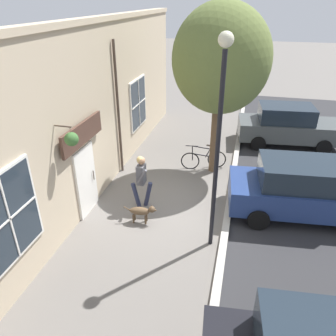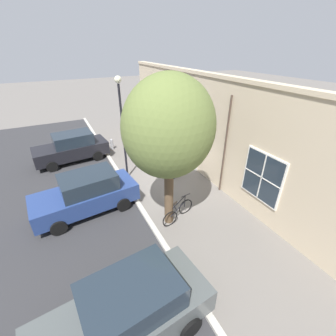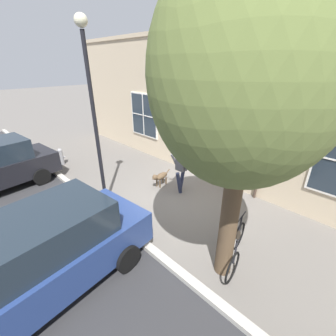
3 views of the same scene
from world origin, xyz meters
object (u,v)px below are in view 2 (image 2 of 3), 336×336
parked_car_nearest_curb (72,147)px  parked_car_mid_block (87,193)px  pedestrian_walking (175,161)px  street_lamp (122,117)px  street_tree_by_curb (168,131)px  dog_on_leash (164,166)px  fire_hydrant (112,144)px  leaning_bicycle (178,212)px  parked_car_far_end (127,312)px

parked_car_nearest_curb → parked_car_mid_block: (0.02, 5.51, 0.00)m
pedestrian_walking → street_lamp: bearing=-28.3°
parked_car_mid_block → parked_car_nearest_curb: bearing=-90.3°
pedestrian_walking → street_tree_by_curb: size_ratio=0.30×
street_tree_by_curb → street_lamp: street_tree_by_curb is taller
dog_on_leash → street_tree_by_curb: bearing=65.9°
parked_car_mid_block → dog_on_leash: bearing=-161.5°
street_tree_by_curb → fire_hydrant: 9.06m
parked_car_mid_block → fire_hydrant: parked_car_mid_block is taller
street_tree_by_curb → street_lamp: 4.24m
leaning_bicycle → parked_car_mid_block: size_ratio=0.38×
dog_on_leash → parked_car_nearest_curb: (4.43, -4.02, 0.50)m
leaning_bicycle → street_lamp: bearing=-79.0°
leaning_bicycle → parked_car_mid_block: bearing=-35.8°
parked_car_far_end → leaning_bicycle: bearing=-135.2°
fire_hydrant → parked_car_mid_block: bearing=66.6°
leaning_bicycle → fire_hydrant: bearing=-85.9°
dog_on_leash → fire_hydrant: (1.82, -4.60, 0.01)m
parked_car_far_end → fire_hydrant: (-2.61, -11.60, -0.48)m
parked_car_nearest_curb → street_lamp: size_ratio=0.84×
parked_car_far_end → parked_car_nearest_curb: bearing=-90.0°
dog_on_leash → parked_car_nearest_curb: 6.00m
street_tree_by_curb → street_lamp: bearing=-84.8°
street_tree_by_curb → fire_hydrant: street_tree_by_curb is taller
fire_hydrant → street_tree_by_curb: bearing=91.0°
pedestrian_walking → leaning_bicycle: pedestrian_walking is taller
dog_on_leash → parked_car_far_end: size_ratio=0.22×
street_tree_by_curb → parked_car_far_end: bearing=49.8°
pedestrian_walking → leaning_bicycle: bearing=64.2°
street_lamp → street_tree_by_curb: bearing=95.2°
pedestrian_walking → dog_on_leash: size_ratio=1.74×
street_lamp → pedestrian_walking: bearing=151.7°
dog_on_leash → fire_hydrant: size_ratio=1.30×
dog_on_leash → street_tree_by_curb: 5.43m
dog_on_leash → parked_car_far_end: 8.30m
dog_on_leash → parked_car_mid_block: bearing=18.5°
fire_hydrant → leaning_bicycle: bearing=94.1°
dog_on_leash → parked_car_far_end: parked_car_far_end is taller
street_lamp → parked_car_nearest_curb: bearing=-56.4°
pedestrian_walking → fire_hydrant: 5.80m
dog_on_leash → fire_hydrant: fire_hydrant is taller
leaning_bicycle → parked_car_nearest_curb: (3.20, -7.84, 0.50)m
pedestrian_walking → street_tree_by_curb: bearing=57.0°
pedestrian_walking → dog_on_leash: bearing=-72.9°
parked_car_mid_block → parked_car_far_end: size_ratio=1.00×
street_tree_by_curb → parked_car_mid_block: 4.71m
street_lamp → fire_hydrant: (-0.24, -4.15, -3.01)m
pedestrian_walking → parked_car_nearest_curb: parked_car_nearest_curb is taller
parked_car_mid_block → leaning_bicycle: bearing=144.2°
dog_on_leash → parked_car_mid_block: 4.72m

